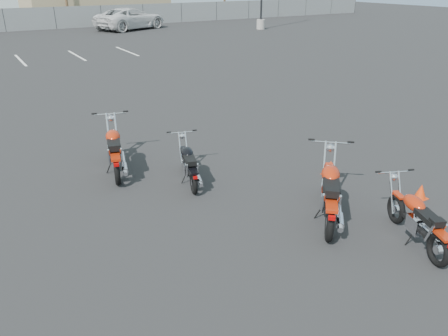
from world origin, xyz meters
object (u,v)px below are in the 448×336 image
motorcycle_third_red (330,192)px  motorcycle_rear_red (418,220)px  white_van (130,12)px  motorcycle_front_red (115,150)px  motorcycle_second_black (189,164)px

motorcycle_third_red → motorcycle_rear_red: size_ratio=1.08×
motorcycle_rear_red → white_van: (7.28, 33.80, 0.96)m
motorcycle_front_red → white_van: (10.66, 28.28, 0.88)m
motorcycle_front_red → motorcycle_second_black: size_ratio=1.25×
motorcycle_second_black → motorcycle_rear_red: size_ratio=0.96×
motorcycle_rear_red → motorcycle_second_black: bearing=117.9°
motorcycle_front_red → motorcycle_rear_red: bearing=-58.5°
motorcycle_third_red → white_van: 33.39m
motorcycle_front_red → white_van: size_ratio=0.31×
motorcycle_second_black → motorcycle_third_red: motorcycle_third_red is taller
motorcycle_rear_red → white_van: white_van is taller
motorcycle_front_red → white_van: 30.24m
white_van → motorcycle_second_black: bearing=138.9°
motorcycle_front_red → motorcycle_second_black: motorcycle_front_red is taller
motorcycle_third_red → motorcycle_second_black: bearing=118.9°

